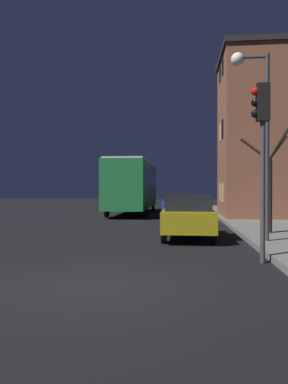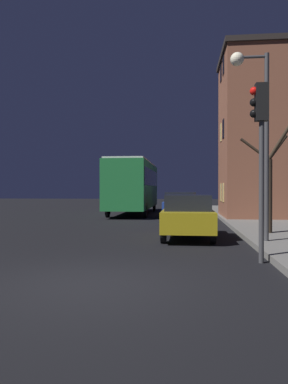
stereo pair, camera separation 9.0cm
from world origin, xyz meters
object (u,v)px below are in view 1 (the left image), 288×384
at_px(bare_tree, 270,184).
at_px(car_far_lane, 184,201).
at_px(car_near_lane, 188,216).
at_px(streetlamp, 255,110).
at_px(car_mid_lane, 179,205).
at_px(bus, 133,183).
at_px(traffic_light, 262,134).

xyz_separation_m(bare_tree, car_far_lane, (-3.07, 15.59, -1.18)).
bearing_deg(car_near_lane, streetlamp, -38.03).
height_order(streetlamp, car_mid_lane, streetlamp).
height_order(bus, car_mid_lane, bus).
distance_m(streetlamp, car_near_lane, 4.29).
relative_size(streetlamp, traffic_light, 1.36).
distance_m(traffic_light, car_far_lane, 20.69).
bearing_deg(car_near_lane, traffic_light, -68.61).
height_order(streetlamp, car_near_lane, streetlamp).
distance_m(traffic_light, car_mid_lane, 13.40).
bearing_deg(streetlamp, traffic_light, -97.63).
bearing_deg(car_near_lane, car_mid_lane, 92.69).
xyz_separation_m(car_mid_lane, car_far_lane, (0.34, 7.45, -0.02)).
bearing_deg(car_near_lane, bare_tree, 11.23).
height_order(bare_tree, car_near_lane, bare_tree).
relative_size(streetlamp, bare_tree, 1.43).
bearing_deg(bus, car_far_lane, 41.93).
xyz_separation_m(bus, car_mid_lane, (3.29, -4.19, -1.37)).
xyz_separation_m(streetlamp, bus, (-5.75, 14.52, -2.04)).
xyz_separation_m(streetlamp, car_mid_lane, (-2.46, 10.33, -3.41)).
height_order(bare_tree, bus, bare_tree).
bearing_deg(streetlamp, bare_tree, 66.65).
relative_size(traffic_light, bus, 0.41).
distance_m(streetlamp, bus, 15.75).
bearing_deg(bare_tree, car_near_lane, -168.77).
bearing_deg(car_mid_lane, bus, 128.17).
bearing_deg(bus, car_near_lane, -74.01).
relative_size(car_near_lane, car_far_lane, 0.85).
distance_m(car_near_lane, car_far_lane, 16.18).
height_order(bus, car_far_lane, bus).
bearing_deg(traffic_light, bus, 107.37).
distance_m(streetlamp, car_far_lane, 18.24).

